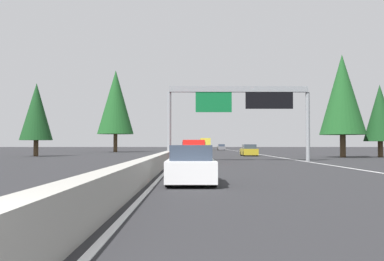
# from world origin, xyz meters

# --- Properties ---
(ground_plane) EXTENTS (320.00, 320.00, 0.00)m
(ground_plane) POSITION_xyz_m (60.00, 0.00, 0.00)
(ground_plane) COLOR #262628
(median_barrier) EXTENTS (180.00, 0.56, 0.90)m
(median_barrier) POSITION_xyz_m (80.00, 0.30, 0.45)
(median_barrier) COLOR #9E9B93
(median_barrier) RESTS_ON ground
(shoulder_stripe_right) EXTENTS (160.00, 0.16, 0.01)m
(shoulder_stripe_right) POSITION_xyz_m (70.00, -11.52, 0.01)
(shoulder_stripe_right) COLOR silver
(shoulder_stripe_right) RESTS_ON ground
(shoulder_stripe_median) EXTENTS (160.00, 0.16, 0.01)m
(shoulder_stripe_median) POSITION_xyz_m (70.00, -0.25, 0.01)
(shoulder_stripe_median) COLOR silver
(shoulder_stripe_median) RESTS_ON ground
(sign_gantry_overhead) EXTENTS (0.50, 12.68, 6.63)m
(sign_gantry_overhead) POSITION_xyz_m (36.43, -6.03, 5.28)
(sign_gantry_overhead) COLOR gray
(sign_gantry_overhead) RESTS_ON ground
(sedan_far_center) EXTENTS (4.40, 1.80, 1.47)m
(sedan_far_center) POSITION_xyz_m (14.31, -1.63, 0.68)
(sedan_far_center) COLOR white
(sedan_far_center) RESTS_ON ground
(pickup_mid_center) EXTENTS (5.60, 2.00, 1.86)m
(pickup_mid_center) POSITION_xyz_m (34.29, -1.87, 0.91)
(pickup_mid_center) COLOR red
(pickup_mid_center) RESTS_ON ground
(sedan_near_center) EXTENTS (4.40, 1.80, 1.47)m
(sedan_near_center) POSITION_xyz_m (53.07, -8.97, 0.68)
(sedan_near_center) COLOR #AD931E
(sedan_near_center) RESTS_ON ground
(box_truck_far_left) EXTENTS (8.50, 2.40, 2.95)m
(box_truck_far_left) POSITION_xyz_m (107.52, -5.17, 1.61)
(box_truck_far_left) COLOR gold
(box_truck_far_left) RESTS_ON ground
(sedan_near_right) EXTENTS (4.40, 1.80, 1.47)m
(sedan_near_right) POSITION_xyz_m (105.59, -9.10, 0.68)
(sedan_near_right) COLOR slate
(sedan_near_right) RESTS_ON ground
(minivan_distant_a) EXTENTS (5.00, 1.95, 1.69)m
(minivan_distant_a) POSITION_xyz_m (119.22, -1.98, 0.95)
(minivan_distant_a) COLOR silver
(minivan_distant_a) RESTS_ON ground
(conifer_right_near) EXTENTS (3.65, 3.65, 8.30)m
(conifer_right_near) POSITION_xyz_m (47.41, -23.19, 5.04)
(conifer_right_near) COLOR #4C3823
(conifer_right_near) RESTS_ON ground
(conifer_right_mid) EXTENTS (5.13, 5.13, 11.65)m
(conifer_right_mid) POSITION_xyz_m (46.89, -18.73, 7.08)
(conifer_right_mid) COLOR #4C3823
(conifer_right_mid) RESTS_ON ground
(conifer_left_near) EXTENTS (3.97, 3.97, 9.03)m
(conifer_left_near) POSITION_xyz_m (51.47, 17.41, 5.48)
(conifer_left_near) COLOR #4C3823
(conifer_left_near) RESTS_ON ground
(conifer_left_mid) EXTENTS (6.78, 6.78, 15.41)m
(conifer_left_mid) POSITION_xyz_m (79.85, 12.54, 9.37)
(conifer_left_mid) COLOR #4C3823
(conifer_left_mid) RESTS_ON ground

